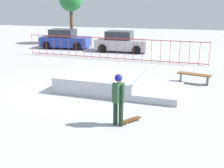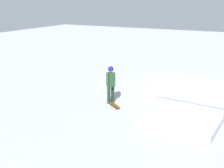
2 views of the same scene
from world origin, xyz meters
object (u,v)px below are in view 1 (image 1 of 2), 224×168
at_px(parked_car_silver, 121,42).
at_px(distant_tree, 71,1).
at_px(skateboard, 131,120).
at_px(park_bench, 194,76).
at_px(skate_ramp, 111,83).
at_px(parked_car_blue, 65,40).
at_px(skater, 118,96).

distance_m(parked_car_silver, distant_tree, 7.15).
xyz_separation_m(skateboard, park_bench, (2.12, 5.41, 0.28)).
distance_m(skate_ramp, park_bench, 4.23).
xyz_separation_m(parked_car_blue, parked_car_silver, (4.97, -0.42, 0.00)).
bearing_deg(skater, skateboard, -21.51).
bearing_deg(skate_ramp, skater, -67.32).
xyz_separation_m(skater, park_bench, (2.48, 5.76, -0.65)).
bearing_deg(park_bench, distant_tree, 134.00).
bearing_deg(distant_tree, parked_car_blue, -79.92).
bearing_deg(park_bench, skater, -113.28).
bearing_deg(distant_tree, skater, -63.68).
distance_m(skateboard, park_bench, 5.81).
xyz_separation_m(skater, distant_tree, (-8.45, 17.09, 2.87)).
height_order(skater, distant_tree, distant_tree).
distance_m(skateboard, parked_car_silver, 13.82).
bearing_deg(skateboard, parked_car_blue, 68.64).
distance_m(skater, parked_car_blue, 16.25).
bearing_deg(skater, skate_ramp, 41.68).
relative_size(skateboard, park_bench, 0.46).
height_order(skate_ramp, parked_car_blue, parked_car_blue).
distance_m(park_bench, parked_car_blue, 13.39).
distance_m(skateboard, parked_car_blue, 16.13).
xyz_separation_m(skateboard, distant_tree, (-8.81, 16.73, 3.80)).
xyz_separation_m(skate_ramp, skateboard, (1.55, -3.30, -0.24)).
distance_m(skater, skateboard, 1.06).
bearing_deg(skater, distant_tree, 49.98).
bearing_deg(parked_car_silver, skateboard, -74.61).
height_order(skateboard, parked_car_blue, parked_car_blue).
relative_size(skateboard, parked_car_blue, 0.18).
bearing_deg(parked_car_silver, park_bench, -54.29).
bearing_deg(parked_car_silver, distant_tree, 150.20).
xyz_separation_m(skateboard, parked_car_blue, (-8.30, 13.82, 0.65)).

